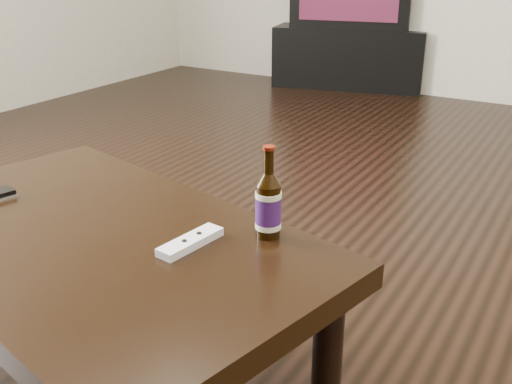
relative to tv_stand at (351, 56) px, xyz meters
The scene contains 5 objects.
floor 3.20m from the tv_stand, 73.04° to the right, with size 5.00×6.00×0.01m, color black.
tv_stand is the anchor object (origin of this frame).
coffee_table 3.52m from the tv_stand, 76.82° to the right, with size 1.19×0.85×0.41m.
beer_bottle 3.46m from the tv_stand, 70.61° to the right, with size 0.07×0.07×0.20m.
remote 3.53m from the tv_stand, 73.02° to the right, with size 0.06×0.16×0.02m.
Camera 1 is at (0.78, -1.19, 0.98)m, focal length 42.00 mm.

